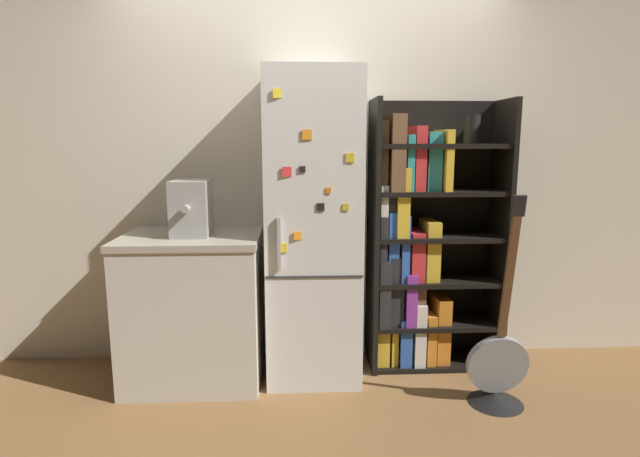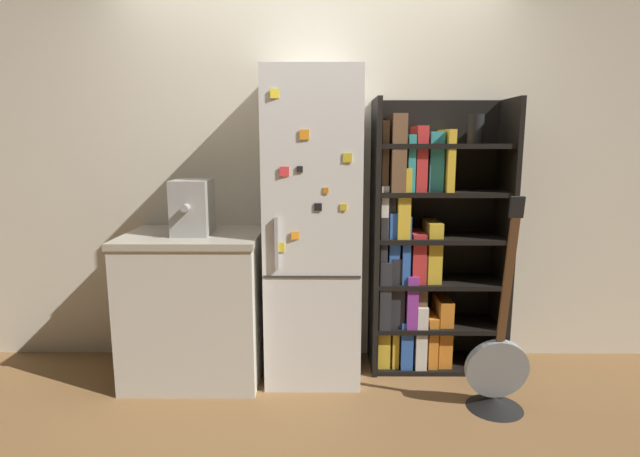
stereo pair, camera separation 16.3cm
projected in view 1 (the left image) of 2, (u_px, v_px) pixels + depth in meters
The scene contains 7 objects.
ground_plane at pixel (314, 383), 3.12m from camera, with size 16.00×16.00×0.00m, color olive.
wall_back at pixel (311, 170), 3.36m from camera, with size 8.00×0.05×2.60m.
refrigerator at pixel (313, 228), 3.11m from camera, with size 0.58×0.60×1.91m.
bookshelf at pixel (418, 247), 3.29m from camera, with size 0.86×0.38×1.75m.
kitchen_counter at pixel (194, 307), 3.12m from camera, with size 0.84×0.67×0.93m.
espresso_machine at pixel (191, 208), 2.99m from camera, with size 0.22×0.32×0.33m.
guitar at pixel (497, 375), 2.85m from camera, with size 0.35×0.32×1.22m.
Camera 1 is at (-0.10, -2.90, 1.49)m, focal length 28.00 mm.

